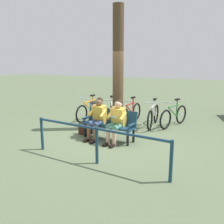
{
  "coord_description": "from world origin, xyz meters",
  "views": [
    {
      "loc": [
        -2.43,
        6.62,
        2.39
      ],
      "look_at": [
        0.04,
        -0.19,
        0.75
      ],
      "focal_mm": 40.54,
      "sensor_mm": 36.0,
      "label": 1
    }
  ],
  "objects": [
    {
      "name": "ground_plane",
      "position": [
        0.0,
        0.0,
        0.0
      ],
      "size": [
        40.0,
        40.0,
        0.0
      ],
      "primitive_type": "plane",
      "color": "#566647"
    },
    {
      "name": "litter_bin",
      "position": [
        0.99,
        -1.18,
        0.42
      ],
      "size": [
        0.42,
        0.42,
        0.83
      ],
      "color": "slate",
      "rests_on": "ground"
    },
    {
      "name": "tree_trunk",
      "position": [
        0.15,
        -1.08,
        1.96
      ],
      "size": [
        0.35,
        0.35,
        3.91
      ],
      "primitive_type": "cylinder",
      "color": "#4C3823",
      "rests_on": "ground"
    },
    {
      "name": "bicycle_orange",
      "position": [
        -0.9,
        -1.73,
        0.36
      ],
      "size": [
        0.48,
        1.68,
        0.94
      ],
      "rotation": [
        0.0,
        0.0,
        1.55
      ],
      "color": "black",
      "rests_on": "ground"
    },
    {
      "name": "bicycle_black",
      "position": [
        -1.56,
        -1.95,
        0.36
      ],
      "size": [
        0.76,
        1.56,
        0.94
      ],
      "rotation": [
        0.0,
        0.0,
        1.15
      ],
      "color": "black",
      "rests_on": "ground"
    },
    {
      "name": "bicycle_silver",
      "position": [
        -0.08,
        -1.81,
        0.36
      ],
      "size": [
        0.48,
        1.67,
        0.94
      ],
      "rotation": [
        0.0,
        0.0,
        1.41
      ],
      "color": "black",
      "rests_on": "ground"
    },
    {
      "name": "bicycle_green",
      "position": [
        1.48,
        -1.76,
        0.36
      ],
      "size": [
        0.51,
        1.66,
        0.94
      ],
      "rotation": [
        0.0,
        0.0,
        1.38
      ],
      "color": "black",
      "rests_on": "ground"
    },
    {
      "name": "railing_fence",
      "position": [
        -0.31,
        1.74,
        0.6
      ],
      "size": [
        3.39,
        0.7,
        0.85
      ],
      "rotation": [
        0.0,
        0.0,
        -0.19
      ],
      "color": "navy",
      "rests_on": "ground"
    },
    {
      "name": "person_reading",
      "position": [
        -0.26,
        0.25,
        0.66
      ],
      "size": [
        0.54,
        0.82,
        1.2
      ],
      "rotation": [
        0.0,
        0.0,
        -0.21
      ],
      "color": "gold",
      "rests_on": "ground"
    },
    {
      "name": "handbag",
      "position": [
        0.92,
        -0.08,
        0.12
      ],
      "size": [
        0.31,
        0.15,
        0.24
      ],
      "primitive_type": "cube",
      "rotation": [
        0.0,
        0.0,
        -0.04
      ],
      "color": "#3F1E14",
      "rests_on": "ground"
    },
    {
      "name": "bicycle_red",
      "position": [
        0.63,
        -1.76,
        0.36
      ],
      "size": [
        0.7,
        1.59,
        0.94
      ],
      "rotation": [
        0.0,
        0.0,
        1.93
      ],
      "color": "black",
      "rests_on": "ground"
    },
    {
      "name": "person_companion",
      "position": [
        0.36,
        0.12,
        0.66
      ],
      "size": [
        0.54,
        0.82,
        1.2
      ],
      "rotation": [
        0.0,
        0.0,
        -0.21
      ],
      "color": "gold",
      "rests_on": "ground"
    },
    {
      "name": "bench",
      "position": [
        0.02,
        0.03,
        0.51
      ],
      "size": [
        1.66,
        0.8,
        0.87
      ],
      "rotation": [
        0.0,
        0.0,
        -0.21
      ],
      "color": "navy",
      "rests_on": "ground"
    }
  ]
}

